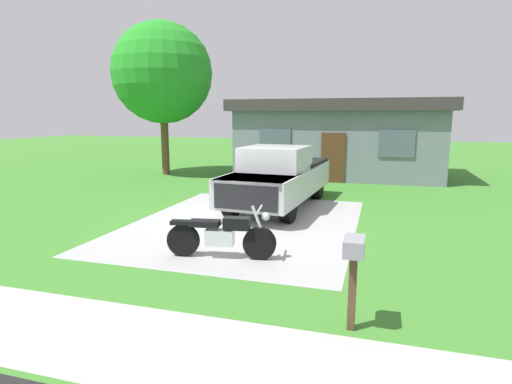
{
  "coord_description": "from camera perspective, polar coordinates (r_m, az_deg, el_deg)",
  "views": [
    {
      "loc": [
        3.38,
        -10.21,
        2.81
      ],
      "look_at": [
        0.38,
        -0.21,
        0.9
      ],
      "focal_mm": 29.45,
      "sensor_mm": 36.0,
      "label": 1
    }
  ],
  "objects": [
    {
      "name": "ground_plane",
      "position": [
        11.11,
        -1.55,
        -4.29
      ],
      "size": [
        80.0,
        80.0,
        0.0
      ],
      "primitive_type": "plane",
      "color": "#3B7C2A"
    },
    {
      "name": "driveway_pad",
      "position": [
        11.11,
        -1.55,
        -4.27
      ],
      "size": [
        5.73,
        7.38,
        0.01
      ],
      "primitive_type": "cube",
      "color": "#A0A0A0",
      "rests_on": "ground"
    },
    {
      "name": "sidewalk_strip",
      "position": [
        6.08,
        -20.47,
        -17.82
      ],
      "size": [
        36.0,
        1.8,
        0.01
      ],
      "primitive_type": "cube",
      "color": "#A8A8A3",
      "rests_on": "ground"
    },
    {
      "name": "motorcycle",
      "position": [
        8.39,
        -4.69,
        -5.84
      ],
      "size": [
        2.2,
        0.72,
        1.09
      ],
      "color": "black",
      "rests_on": "ground"
    },
    {
      "name": "pickup_truck",
      "position": [
        13.04,
        3.25,
        2.16
      ],
      "size": [
        2.39,
        5.75,
        1.9
      ],
      "color": "black",
      "rests_on": "ground"
    },
    {
      "name": "mailbox",
      "position": [
        5.64,
        13.12,
        -8.85
      ],
      "size": [
        0.26,
        0.48,
        1.26
      ],
      "color": "#4C3823",
      "rests_on": "ground"
    },
    {
      "name": "shade_tree",
      "position": [
        20.77,
        -12.6,
        15.46
      ],
      "size": [
        4.66,
        4.66,
        7.09
      ],
      "color": "brown",
      "rests_on": "ground"
    },
    {
      "name": "neighbor_house",
      "position": [
        20.47,
        11.27,
        7.31
      ],
      "size": [
        9.6,
        5.6,
        3.5
      ],
      "color": "slate",
      "rests_on": "ground"
    }
  ]
}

